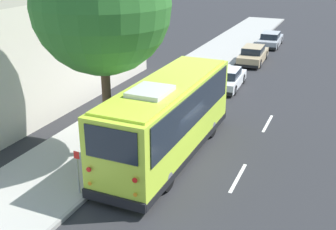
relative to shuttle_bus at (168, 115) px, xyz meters
The scene contains 11 objects.
ground_plane 2.03m from the shuttle_bus, 132.43° to the right, with size 160.00×160.00×0.00m, color #28282B.
sidewalk_slab 4.01m from the shuttle_bus, 97.68° to the left, with size 80.00×4.27×0.15m, color #A3A099.
curb_strip 2.31m from the shuttle_bus, 109.68° to the left, with size 80.00×0.14×0.15m, color gray.
shuttle_bus is the anchor object (origin of this frame).
parked_sedan_white 10.42m from the shuttle_bus, ahead, with size 4.20×1.83×1.27m.
parked_sedan_tan 17.33m from the shuttle_bus, ahead, with size 4.71×1.90×1.32m.
parked_sedan_silver 24.00m from the shuttle_bus, ahead, with size 4.64×1.91×1.26m.
sign_post_near 4.62m from the shuttle_bus, 158.51° to the left, with size 0.06×0.22×1.67m.
sign_post_far 3.32m from the shuttle_bus, 147.57° to the left, with size 0.06×0.06×1.13m.
lane_stripe_mid 3.85m from the shuttle_bus, 101.07° to the right, with size 2.40×0.14×0.01m, color silver.
lane_stripe_ahead 6.57m from the shuttle_bus, 31.56° to the right, with size 2.40×0.14×0.01m, color silver.
Camera 1 is at (-14.53, -5.97, 8.42)m, focal length 45.00 mm.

